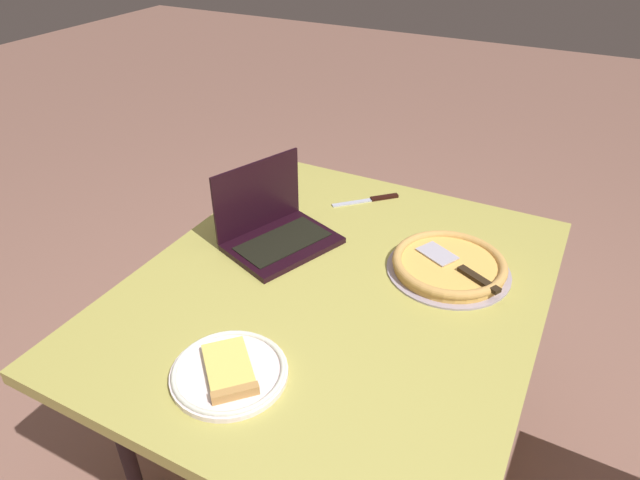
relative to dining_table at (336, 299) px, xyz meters
name	(u,v)px	position (x,y,z in m)	size (l,w,h in m)	color
ground_plane	(333,449)	(0.00, 0.00, -0.66)	(12.00, 12.00, 0.00)	#8E6355
dining_table	(336,299)	(0.00, 0.00, 0.00)	(1.28, 1.07, 0.71)	tan
laptop	(274,227)	(-0.11, -0.26, 0.10)	(0.38, 0.33, 0.24)	black
pizza_plate	(229,372)	(0.41, -0.06, 0.07)	(0.26, 0.26, 0.04)	white
pizza_tray	(449,265)	(-0.20, 0.26, 0.07)	(0.35, 0.35, 0.04)	#A397A7
table_knife	(372,199)	(-0.49, -0.10, 0.06)	(0.18, 0.18, 0.01)	#B1B5CC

